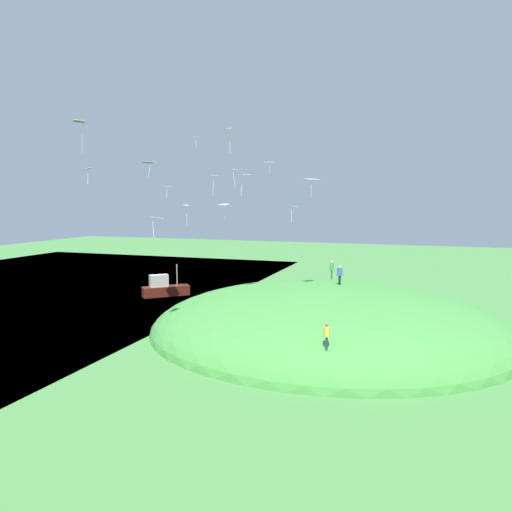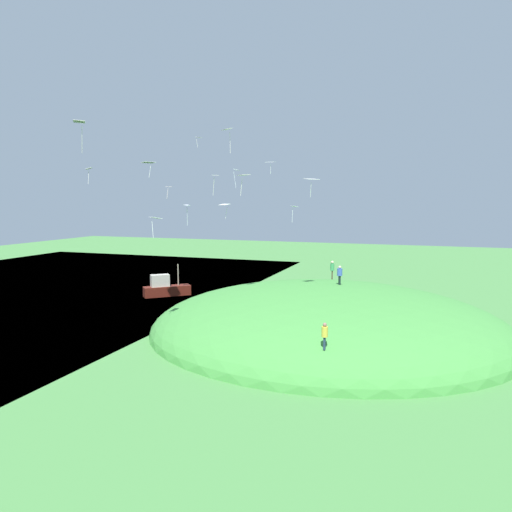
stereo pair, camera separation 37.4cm
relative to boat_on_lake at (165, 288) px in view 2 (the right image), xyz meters
The scene contains 22 objects.
ground_plane 12.69m from the boat_on_lake, 25.83° to the right, with size 160.00×160.00×0.00m, color #478340.
grass_hill 21.98m from the boat_on_lake, 23.26° to the right, with size 29.38×26.93×7.56m, color #438F3E.
boat_on_lake is the anchor object (origin of this frame).
person_walking_path 22.56m from the boat_on_lake, 19.76° to the right, with size 0.58×0.58×1.59m.
person_watching_kites 29.86m from the boat_on_lake, 41.86° to the right, with size 0.38×0.38×1.61m.
person_with_child 19.78m from the boat_on_lake, ahead, with size 0.44×0.44×1.76m.
kite_0 16.02m from the boat_on_lake, 11.69° to the right, with size 0.75×0.93×1.91m.
kite_1 12.51m from the boat_on_lake, 53.89° to the right, with size 0.78×0.67×1.21m.
kite_2 15.82m from the boat_on_lake, 68.27° to the right, with size 1.27×1.42×1.45m.
kite_3 21.66m from the boat_on_lake, 39.83° to the right, with size 1.22×1.22×1.64m.
kite_4 12.50m from the boat_on_lake, 44.61° to the right, with size 0.45×0.62×2.02m.
kite_5 13.28m from the boat_on_lake, 20.82° to the right, with size 1.28×1.13×1.48m.
kite_6 18.42m from the boat_on_lake, ahead, with size 1.02×0.72×1.26m.
kite_7 17.04m from the boat_on_lake, ahead, with size 0.61×0.74×1.10m.
kite_8 24.80m from the boat_on_lake, 29.36° to the right, with size 1.24×1.27×1.43m.
kite_9 21.73m from the boat_on_lake, 61.29° to the right, with size 1.08×0.99×1.47m.
kite_10 17.30m from the boat_on_lake, ahead, with size 0.96×0.98×1.73m.
kite_11 18.07m from the boat_on_lake, 87.43° to the right, with size 0.79×0.86×1.40m.
kite_12 23.84m from the boat_on_lake, 78.26° to the right, with size 1.33×1.39×2.26m.
kite_13 20.15m from the boat_on_lake, 31.36° to the right, with size 1.19×1.17×2.19m.
kite_14 16.17m from the boat_on_lake, 34.05° to the right, with size 0.80×0.77×1.90m.
mooring_post 8.15m from the boat_on_lake, 33.34° to the right, with size 0.14×0.14×1.19m, color brown.
Camera 2 is at (16.11, -41.36, 10.70)m, focal length 33.64 mm.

